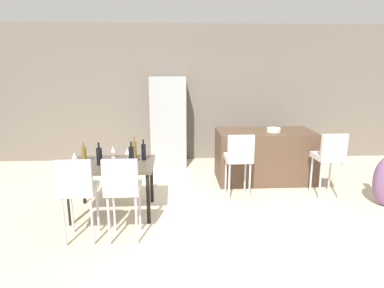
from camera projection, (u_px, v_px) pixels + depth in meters
ground_plane at (231, 205)px, 4.96m from camera, size 10.00×10.00×0.00m
back_wall at (212, 94)px, 7.14m from camera, size 10.00×0.12×2.90m
kitchen_island at (264, 156)px, 5.93m from camera, size 1.71×0.88×0.92m
bar_chair_left at (239, 156)px, 5.05m from camera, size 0.40×0.40×1.05m
bar_chair_middle at (330, 155)px, 5.13m from camera, size 0.41×0.41×1.05m
dining_table at (112, 169)px, 4.56m from camera, size 1.15×0.82×0.74m
dining_chair_near at (77, 187)px, 3.78m from camera, size 0.41×0.41×1.05m
dining_chair_far at (122, 186)px, 3.81m from camera, size 0.41×0.41×1.05m
wine_bottle_near at (134, 149)px, 4.75m from camera, size 0.06×0.06×0.34m
wine_bottle_far at (99, 156)px, 4.44m from camera, size 0.08×0.08×0.31m
wine_bottle_inner at (84, 154)px, 4.56m from camera, size 0.07×0.07×0.29m
wine_bottle_middle at (144, 152)px, 4.67m from camera, size 0.07×0.07×0.30m
wine_bottle_left at (131, 155)px, 4.49m from camera, size 0.07×0.07×0.31m
wine_glass_right at (113, 149)px, 4.78m from camera, size 0.07×0.07×0.17m
wine_glass_end at (74, 156)px, 4.45m from camera, size 0.07×0.07×0.17m
wine_glass_corner at (127, 151)px, 4.69m from camera, size 0.07×0.07×0.17m
refrigerator at (168, 122)px, 6.79m from camera, size 0.72×0.68×1.84m
fruit_bowl at (274, 130)px, 5.75m from camera, size 0.24×0.24×0.07m
potted_plant at (291, 147)px, 7.06m from camera, size 0.37×0.37×0.57m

